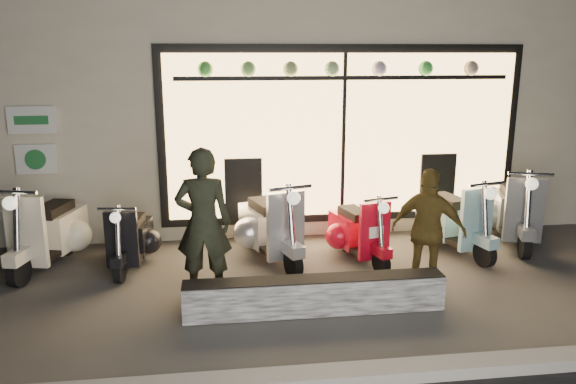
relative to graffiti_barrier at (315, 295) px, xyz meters
name	(u,v)px	position (x,y,z in m)	size (l,w,h in m)	color
ground	(311,288)	(0.07, 0.65, -0.20)	(40.00, 40.00, 0.00)	#383533
kerb	(350,375)	(0.07, -1.35, -0.14)	(40.00, 0.25, 0.12)	slate
shop_building	(270,87)	(0.08, 5.63, 1.90)	(10.20, 6.23, 4.20)	beige
graffiti_barrier	(315,295)	(0.00, 0.00, 0.00)	(2.83, 0.28, 0.40)	black
scooter_silver	(268,226)	(-0.34, 1.78, 0.25)	(0.81, 1.56, 1.12)	black
scooter_red	(356,230)	(0.86, 1.62, 0.18)	(0.64, 1.34, 0.95)	black
scooter_black	(132,238)	(-2.16, 1.76, 0.16)	(0.50, 1.27, 0.90)	black
scooter_cream	(53,230)	(-3.21, 1.95, 0.25)	(0.77, 1.59, 1.13)	black
scooter_blue	(449,219)	(2.28, 1.81, 0.23)	(0.71, 1.51, 1.08)	black
scooter_grey	(514,210)	(3.38, 2.04, 0.26)	(0.83, 1.60, 1.14)	black
man	(203,223)	(-1.18, 0.62, 0.67)	(0.64, 0.42, 1.75)	black
woman	(429,230)	(1.42, 0.44, 0.54)	(0.86, 0.36, 1.47)	brown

